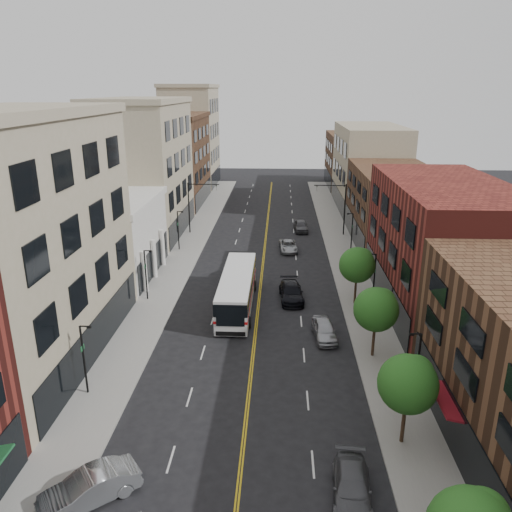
% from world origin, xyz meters
% --- Properties ---
extents(ground, '(220.00, 220.00, 0.00)m').
position_xyz_m(ground, '(0.00, 0.00, 0.00)').
color(ground, black).
rests_on(ground, ground).
extents(sidewalk_left, '(4.00, 110.00, 0.15)m').
position_xyz_m(sidewalk_left, '(-10.00, 35.00, 0.07)').
color(sidewalk_left, gray).
rests_on(sidewalk_left, ground).
extents(sidewalk_right, '(4.00, 110.00, 0.15)m').
position_xyz_m(sidewalk_right, '(10.00, 35.00, 0.07)').
color(sidewalk_right, gray).
rests_on(sidewalk_right, ground).
extents(bldg_l_tanoffice, '(10.00, 22.00, 18.00)m').
position_xyz_m(bldg_l_tanoffice, '(-17.00, 13.00, 9.00)').
color(bldg_l_tanoffice, gray).
rests_on(bldg_l_tanoffice, ground).
extents(bldg_l_white, '(10.00, 14.00, 8.00)m').
position_xyz_m(bldg_l_white, '(-17.00, 31.00, 4.00)').
color(bldg_l_white, silver).
rests_on(bldg_l_white, ground).
extents(bldg_l_far_a, '(10.00, 20.00, 18.00)m').
position_xyz_m(bldg_l_far_a, '(-17.00, 48.00, 9.00)').
color(bldg_l_far_a, gray).
rests_on(bldg_l_far_a, ground).
extents(bldg_l_far_b, '(10.00, 20.00, 15.00)m').
position_xyz_m(bldg_l_far_b, '(-17.00, 68.00, 7.50)').
color(bldg_l_far_b, '#533321').
rests_on(bldg_l_far_b, ground).
extents(bldg_l_far_c, '(10.00, 16.00, 20.00)m').
position_xyz_m(bldg_l_far_c, '(-17.00, 86.00, 10.00)').
color(bldg_l_far_c, gray).
rests_on(bldg_l_far_c, ground).
extents(bldg_r_mid, '(10.00, 22.00, 12.00)m').
position_xyz_m(bldg_r_mid, '(17.00, 24.00, 6.00)').
color(bldg_r_mid, '#5A1C17').
rests_on(bldg_r_mid, ground).
extents(bldg_r_far_a, '(10.00, 20.00, 10.00)m').
position_xyz_m(bldg_r_far_a, '(17.00, 45.00, 5.00)').
color(bldg_r_far_a, '#533321').
rests_on(bldg_r_far_a, ground).
extents(bldg_r_far_b, '(10.00, 22.00, 14.00)m').
position_xyz_m(bldg_r_far_b, '(17.00, 66.00, 7.00)').
color(bldg_r_far_b, gray).
rests_on(bldg_r_far_b, ground).
extents(bldg_r_far_c, '(10.00, 18.00, 11.00)m').
position_xyz_m(bldg_r_far_c, '(17.00, 86.00, 5.50)').
color(bldg_r_far_c, '#533321').
rests_on(bldg_r_far_c, ground).
extents(tree_r_1, '(3.40, 3.40, 5.59)m').
position_xyz_m(tree_r_1, '(9.39, 4.07, 4.13)').
color(tree_r_1, black).
rests_on(tree_r_1, sidewalk_right).
extents(tree_r_2, '(3.40, 3.40, 5.59)m').
position_xyz_m(tree_r_2, '(9.39, 14.07, 4.13)').
color(tree_r_2, black).
rests_on(tree_r_2, sidewalk_right).
extents(tree_r_3, '(3.40, 3.40, 5.59)m').
position_xyz_m(tree_r_3, '(9.39, 24.07, 4.13)').
color(tree_r_3, black).
rests_on(tree_r_3, sidewalk_right).
extents(lamp_l_1, '(0.81, 0.55, 5.05)m').
position_xyz_m(lamp_l_1, '(-10.95, 8.00, 2.97)').
color(lamp_l_1, black).
rests_on(lamp_l_1, sidewalk_left).
extents(lamp_l_2, '(0.81, 0.55, 5.05)m').
position_xyz_m(lamp_l_2, '(-10.95, 24.00, 2.97)').
color(lamp_l_2, black).
rests_on(lamp_l_2, sidewalk_left).
extents(lamp_l_3, '(0.81, 0.55, 5.05)m').
position_xyz_m(lamp_l_3, '(-10.95, 40.00, 2.97)').
color(lamp_l_3, black).
rests_on(lamp_l_3, sidewalk_left).
extents(lamp_r_1, '(0.81, 0.55, 5.05)m').
position_xyz_m(lamp_r_1, '(10.95, 8.00, 2.97)').
color(lamp_r_1, black).
rests_on(lamp_r_1, sidewalk_right).
extents(lamp_r_2, '(0.81, 0.55, 5.05)m').
position_xyz_m(lamp_r_2, '(10.95, 24.00, 2.97)').
color(lamp_r_2, black).
rests_on(lamp_r_2, sidewalk_right).
extents(lamp_r_3, '(0.81, 0.55, 5.05)m').
position_xyz_m(lamp_r_3, '(10.95, 40.00, 2.97)').
color(lamp_r_3, black).
rests_on(lamp_r_3, sidewalk_right).
extents(signal_mast_left, '(4.49, 0.18, 7.20)m').
position_xyz_m(signal_mast_left, '(-10.27, 48.00, 4.65)').
color(signal_mast_left, black).
rests_on(signal_mast_left, sidewalk_left).
extents(signal_mast_right, '(4.49, 0.18, 7.20)m').
position_xyz_m(signal_mast_right, '(10.27, 48.00, 4.65)').
color(signal_mast_right, black).
rests_on(signal_mast_right, sidewalk_right).
extents(city_bus, '(3.17, 13.01, 3.34)m').
position_xyz_m(city_bus, '(-2.00, 22.82, 1.94)').
color(city_bus, silver).
rests_on(city_bus, ground).
extents(car_angle_b, '(5.01, 4.47, 1.65)m').
position_xyz_m(car_angle_b, '(-7.40, -1.18, 0.83)').
color(car_angle_b, '#B2B6BA').
rests_on(car_angle_b, ground).
extents(car_parked_mid, '(2.31, 4.89, 1.38)m').
position_xyz_m(car_parked_mid, '(5.80, -0.32, 0.69)').
color(car_parked_mid, '#4B4C50').
rests_on(car_parked_mid, ground).
extents(car_parked_far, '(2.22, 4.62, 1.52)m').
position_xyz_m(car_parked_far, '(5.80, 16.94, 0.76)').
color(car_parked_far, '#9FA1A7').
rests_on(car_parked_far, ground).
extents(car_lane_behind, '(1.94, 4.32, 1.38)m').
position_xyz_m(car_lane_behind, '(-3.23, 31.11, 0.69)').
color(car_lane_behind, '#434347').
rests_on(car_lane_behind, ground).
extents(car_lane_a, '(2.61, 5.57, 1.57)m').
position_xyz_m(car_lane_a, '(3.18, 24.82, 0.79)').
color(car_lane_a, black).
rests_on(car_lane_a, ground).
extents(car_lane_b, '(2.55, 4.92, 1.32)m').
position_xyz_m(car_lane_b, '(3.09, 40.45, 0.66)').
color(car_lane_b, '#9B9EA2').
rests_on(car_lane_b, ground).
extents(car_lane_c, '(2.21, 4.80, 1.59)m').
position_xyz_m(car_lane_c, '(5.01, 49.95, 0.80)').
color(car_lane_c, '#454449').
rests_on(car_lane_c, ground).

